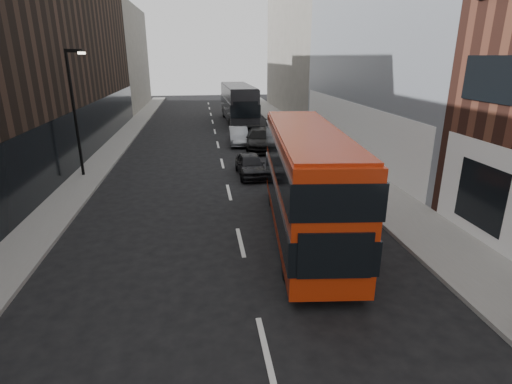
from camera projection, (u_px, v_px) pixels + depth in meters
name	position (u px, v px, depth m)	size (l,w,h in m)	color
sidewalk_right	(311.00, 144.00, 32.20)	(3.00, 80.00, 0.15)	slate
sidewalk_left	(113.00, 150.00, 30.17)	(2.00, 80.00, 0.15)	slate
building_modern_block	(394.00, 5.00, 25.80)	(5.03, 22.00, 20.00)	#92969C
building_victorian	(304.00, 31.00, 47.43)	(6.50, 24.00, 21.00)	slate
building_left_mid	(70.00, 53.00, 32.17)	(5.00, 24.00, 14.00)	black
building_left_far	(120.00, 58.00, 52.95)	(5.00, 20.00, 13.00)	slate
street_lamp	(75.00, 105.00, 22.26)	(1.06, 0.22, 7.00)	black
red_bus	(306.00, 178.00, 15.23)	(3.57, 10.67, 4.24)	#A3240A
grey_bus	(238.00, 103.00, 42.51)	(3.06, 12.17, 3.91)	black
car_a	(250.00, 165.00, 23.68)	(1.57, 3.89, 1.33)	black
car_b	(238.00, 136.00, 32.18)	(1.46, 4.18, 1.38)	gray
car_c	(259.00, 139.00, 30.47)	(2.12, 5.21, 1.51)	black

